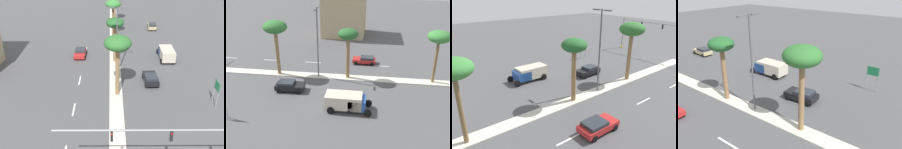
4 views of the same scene
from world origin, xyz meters
TOP-DOWN VIEW (x-y plane):
  - ground_plane at (0.00, 25.19)m, footprint 160.00×160.00m
  - median_curb at (0.00, 32.39)m, footprint 1.80×64.78m
  - lane_stripe_rear at (-5.46, 11.98)m, footprint 0.20×2.80m
  - lane_stripe_near at (-5.46, 19.70)m, footprint 0.20×2.80m
  - lane_stripe_far at (-5.46, 31.62)m, footprint 0.20×2.80m
  - traffic_signal_gantry at (8.17, -0.06)m, footprint 18.93×0.53m
  - directional_road_sign at (12.79, 13.02)m, footprint 0.10×1.58m
  - palm_tree_right at (0.19, 15.55)m, footprint 3.57×3.57m
  - palm_tree_rear at (0.01, 26.44)m, footprint 2.96×2.96m
  - palm_tree_near at (-0.20, 39.09)m, footprint 3.21×3.21m
  - street_lamp_near at (0.26, 21.94)m, footprint 2.90×0.24m
  - sedan_black_far at (5.24, 18.86)m, footprint 2.23×4.02m
  - sedan_tan_front at (8.94, 44.49)m, footprint 2.20×4.29m
  - sedan_red_rear at (-6.24, 28.75)m, footprint 2.08×3.98m
  - box_truck at (9.11, 27.42)m, footprint 2.55×5.61m

SIDE VIEW (x-z plane):
  - ground_plane at x=0.00m, z-range 0.00..0.00m
  - lane_stripe_rear at x=-5.46m, z-range 0.00..0.01m
  - lane_stripe_near at x=-5.46m, z-range 0.00..0.01m
  - lane_stripe_far at x=-5.46m, z-range 0.00..0.01m
  - median_curb at x=0.00m, z-range 0.00..0.12m
  - sedan_red_rear at x=-6.24m, z-range 0.07..1.33m
  - sedan_tan_front at x=8.94m, z-range 0.05..1.47m
  - sedan_black_far at x=5.24m, z-range 0.06..1.46m
  - box_truck at x=9.11m, z-range 0.15..2.27m
  - directional_road_sign at x=12.79m, z-range 0.76..4.16m
  - traffic_signal_gantry at x=8.17m, z-range 1.25..8.15m
  - street_lamp_near at x=0.26m, z-range 0.98..11.55m
  - palm_tree_rear at x=0.01m, z-range 2.70..10.37m
  - palm_tree_near at x=-0.20m, z-range 2.93..10.73m
  - palm_tree_right at x=0.19m, z-range 3.08..11.60m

